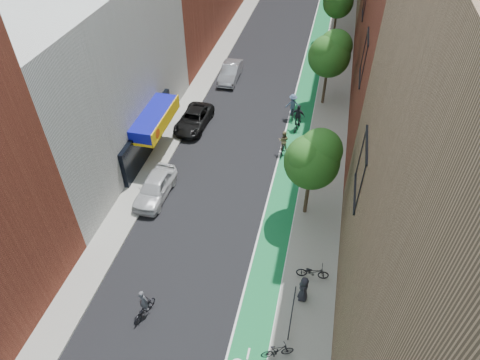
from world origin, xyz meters
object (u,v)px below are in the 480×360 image
Objects in this scene: parked_car_black at (194,119)px; cyclist_lead at (144,307)px; parked_car_white at (155,187)px; cyclist_lane_mid at (298,120)px; cyclist_lane_near at (283,144)px; pedestrian at (304,289)px; cyclist_lane_far at (292,107)px; parked_car_silver at (230,72)px.

parked_car_black is 2.53× the size of cyclist_lead.
cyclist_lane_mid reaches higher than parked_car_white.
cyclist_lane_mid is at bearing -99.39° from cyclist_lane_near.
parked_car_black is (0.00, 8.70, -0.10)m from parked_car_white.
cyclist_lane_near is (7.80, -1.96, 0.16)m from parked_car_black.
parked_car_white is 12.36m from pedestrian.
cyclist_lane_mid reaches higher than parked_car_black.
cyclist_lane_far is (-0.00, 5.09, 0.17)m from cyclist_lane_near.
cyclist_lead is (1.76, -25.96, -0.13)m from parked_car_silver.
cyclist_lane_mid is at bearing 51.77° from parked_car_white.
cyclist_lane_mid is (8.48, 10.22, 0.12)m from parked_car_white.
parked_car_black is 2.20× the size of cyclist_lane_far.
cyclist_lane_far is at bearing -88.94° from cyclist_lead.
cyclist_lane_far reaches higher than cyclist_lead.
parked_car_silver is at bearing -30.03° from cyclist_lane_mid.
cyclist_lane_near is 0.89× the size of cyclist_lane_mid.
cyclist_lead reaches higher than parked_car_black.
cyclist_lane_mid is at bearing -91.95° from cyclist_lead.
parked_car_black is 2.84× the size of pedestrian.
pedestrian is at bearing 104.98° from cyclist_lane_near.
cyclist_lane_mid reaches higher than cyclist_lane_far.
parked_car_white reaches higher than parked_car_black.
pedestrian is (3.02, -17.80, 0.00)m from cyclist_lane_far.
cyclist_lane_near is at bearing 92.25° from cyclist_lane_mid.
parked_car_white is 9.15m from cyclist_lead.
parked_car_black is at bearing 23.49° from cyclist_lane_mid.
cyclist_lane_near is (5.01, 15.45, 0.20)m from cyclist_lead.
cyclist_lane_mid is 16.37m from pedestrian.
parked_car_black is at bearing 91.44° from parked_car_white.
parked_car_silver is at bearing -164.74° from pedestrian.
cyclist_lead is at bearing -78.03° from parked_car_black.
parked_car_silver is 2.34× the size of cyclist_lane_near.
parked_car_white is 2.06× the size of cyclist_lane_far.
cyclist_lead is 0.87× the size of cyclist_lane_far.
cyclist_lane_near is at bearing -11.21° from parked_car_black.
parked_car_black is 18.23m from pedestrian.
cyclist_lane_near is at bearing -174.25° from pedestrian.
cyclist_lane_far reaches higher than parked_car_white.
parked_car_black is 1.05× the size of parked_car_silver.
pedestrian is at bearing -146.41° from cyclist_lead.
cyclist_lane_far is (5.01, 20.54, 0.37)m from cyclist_lead.
cyclist_lane_far is at bearing -39.58° from parked_car_silver.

